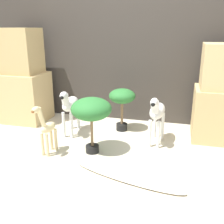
% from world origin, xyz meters
% --- Properties ---
extents(ground_plane, '(14.00, 14.00, 0.00)m').
position_xyz_m(ground_plane, '(0.00, 0.00, 0.00)').
color(ground_plane, beige).
extents(wall_back, '(6.40, 0.08, 2.20)m').
position_xyz_m(wall_back, '(0.00, 1.40, 1.10)').
color(wall_back, '#38332D').
rests_on(wall_back, ground_plane).
extents(rock_pillar_left, '(0.64, 0.55, 1.31)m').
position_xyz_m(rock_pillar_left, '(-1.34, 0.96, 0.59)').
color(rock_pillar_left, tan).
rests_on(rock_pillar_left, ground_plane).
extents(rock_pillar_right, '(0.64, 0.55, 1.15)m').
position_xyz_m(rock_pillar_right, '(1.34, 0.96, 0.53)').
color(rock_pillar_right, tan).
rests_on(rock_pillar_right, ground_plane).
extents(zebra_right, '(0.20, 0.53, 0.61)m').
position_xyz_m(zebra_right, '(0.61, 0.61, 0.39)').
color(zebra_right, silver).
rests_on(zebra_right, ground_plane).
extents(zebra_left, '(0.20, 0.53, 0.61)m').
position_xyz_m(zebra_left, '(-0.48, 0.62, 0.39)').
color(zebra_left, silver).
rests_on(zebra_left, ground_plane).
extents(giraffe_figurine, '(0.13, 0.35, 0.58)m').
position_xyz_m(giraffe_figurine, '(-0.50, 0.03, 0.30)').
color(giraffe_figurine, beige).
rests_on(giraffe_figurine, ground_plane).
extents(potted_palm_front, '(0.43, 0.43, 0.62)m').
position_xyz_m(potted_palm_front, '(-0.05, 0.20, 0.48)').
color(potted_palm_front, black).
rests_on(potted_palm_front, ground_plane).
extents(potted_palm_back, '(0.34, 0.34, 0.57)m').
position_xyz_m(potted_palm_back, '(0.13, 0.92, 0.43)').
color(potted_palm_back, black).
rests_on(potted_palm_back, ground_plane).
extents(surfboard, '(1.13, 0.49, 0.08)m').
position_xyz_m(surfboard, '(0.42, -0.21, 0.02)').
color(surfboard, silver).
rests_on(surfboard, ground_plane).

